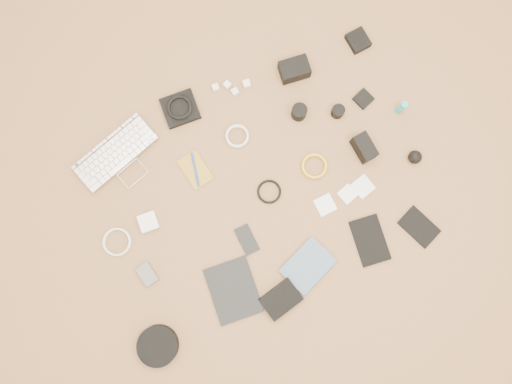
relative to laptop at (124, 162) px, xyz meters
name	(u,v)px	position (x,y,z in m)	size (l,w,h in m)	color
room_shell	(262,107)	(0.49, -0.35, 1.24)	(4.04, 4.04, 2.58)	olive
laptop	(124,162)	(0.00, 0.00, 0.00)	(0.37, 0.26, 0.03)	silver
headphone_pouch	(180,109)	(0.32, 0.12, 0.00)	(0.15, 0.14, 0.03)	black
headphones	(179,107)	(0.32, 0.12, 0.02)	(0.11, 0.11, 0.01)	black
charger_a	(216,88)	(0.50, 0.14, 0.00)	(0.03, 0.03, 0.03)	silver
charger_b	(227,85)	(0.55, 0.13, 0.00)	(0.03, 0.03, 0.03)	silver
charger_c	(247,84)	(0.63, 0.10, 0.00)	(0.03, 0.03, 0.03)	silver
charger_d	(235,92)	(0.57, 0.09, 0.00)	(0.03, 0.03, 0.03)	silver
dslr_camera	(294,70)	(0.85, 0.07, 0.02)	(0.13, 0.09, 0.07)	black
lens_pouch	(358,41)	(1.17, 0.08, 0.00)	(0.08, 0.10, 0.03)	black
notebook_olive	(195,170)	(0.27, -0.16, -0.01)	(0.10, 0.15, 0.01)	olive
pen_blue	(195,170)	(0.27, -0.16, 0.00)	(0.01, 0.01, 0.15)	#132DA2
cable_white_a	(237,136)	(0.50, -0.10, -0.01)	(0.10, 0.10, 0.01)	silver
lens_a	(299,112)	(0.79, -0.12, 0.02)	(0.07, 0.07, 0.07)	black
lens_b	(338,111)	(0.94, -0.18, 0.01)	(0.06, 0.06, 0.05)	black
card_reader	(363,99)	(1.08, -0.17, -0.01)	(0.07, 0.07, 0.02)	black
power_brick	(148,222)	(0.00, -0.29, 0.00)	(0.08, 0.08, 0.03)	silver
cable_white_b	(117,242)	(-0.16, -0.31, -0.01)	(0.12, 0.12, 0.01)	silver
cable_black	(269,192)	(0.52, -0.38, -0.01)	(0.10, 0.10, 0.01)	black
cable_yellow	(314,166)	(0.75, -0.36, -0.01)	(0.11, 0.11, 0.01)	gold
flash	(364,148)	(0.97, -0.37, 0.03)	(0.06, 0.12, 0.09)	black
lens_cleaner	(401,108)	(1.20, -0.28, 0.04)	(0.03, 0.03, 0.10)	#1A9FAE
battery_charger	(147,274)	(-0.09, -0.49, 0.00)	(0.06, 0.09, 0.03)	#55565A
tablet	(233,290)	(0.21, -0.70, -0.01)	(0.19, 0.25, 0.01)	black
phone	(247,240)	(0.35, -0.53, -0.01)	(0.07, 0.12, 0.01)	black
filter_case_left	(325,205)	(0.72, -0.53, -0.01)	(0.08, 0.08, 0.01)	silver
filter_case_mid	(347,194)	(0.83, -0.53, -0.01)	(0.07, 0.07, 0.01)	silver
filter_case_right	(363,187)	(0.91, -0.52, -0.01)	(0.08, 0.08, 0.01)	silver
air_blower	(415,157)	(1.16, -0.50, 0.01)	(0.06, 0.06, 0.06)	black
headphone_case	(158,346)	(-0.16, -0.78, 0.01)	(0.17, 0.17, 0.05)	black
drive_case	(281,299)	(0.38, -0.81, 0.00)	(0.16, 0.11, 0.04)	black
paperback	(321,279)	(0.57, -0.81, 0.00)	(0.15, 0.20, 0.02)	#455C75
notebook_black_a	(370,240)	(0.83, -0.75, -0.01)	(0.13, 0.20, 0.01)	black
notebook_black_b	(419,227)	(1.05, -0.78, -0.01)	(0.10, 0.16, 0.01)	black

